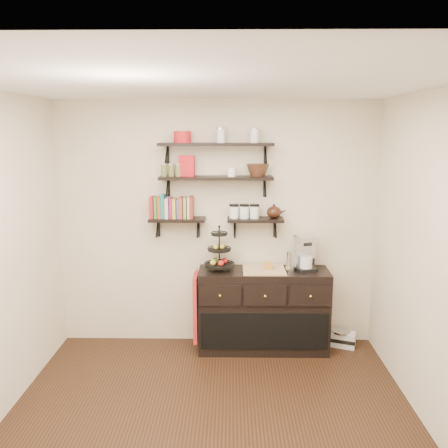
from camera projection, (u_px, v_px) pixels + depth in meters
The scene contains 22 objects.
floor at pixel (210, 433), 3.78m from camera, with size 3.50×3.50×0.00m, color black.
ceiling at pixel (208, 83), 3.26m from camera, with size 3.50×3.50×0.02m, color white.
back_wall at pixel (217, 225), 5.24m from camera, with size 3.50×0.02×2.70m, color #EEE3C9.
right_wall at pixel (446, 272), 3.50m from camera, with size 0.02×3.50×2.70m, color #EEE3C9.
shelf_top at pixel (216, 145), 4.94m from camera, with size 1.20×0.27×0.23m.
shelf_mid at pixel (216, 178), 5.01m from camera, with size 1.20×0.27×0.23m.
shelf_low_left at pixel (177, 220), 5.11m from camera, with size 0.60×0.25×0.23m.
shelf_low_right at pixel (255, 220), 5.10m from camera, with size 0.60×0.25×0.23m.
cookbooks at pixel (172, 207), 5.09m from camera, with size 0.43×0.15×0.26m.
glass_canisters at pixel (244, 212), 5.08m from camera, with size 0.32×0.10×0.13m.
sideboard at pixel (263, 310), 5.17m from camera, with size 1.40×0.50×0.92m.
fruit_stand at pixel (220, 256), 5.07m from camera, with size 0.32×0.32×0.47m.
candle at pixel (268, 265), 5.08m from camera, with size 0.08×0.08×0.08m, color #A36F25.
coffee_maker at pixel (306, 253), 5.07m from camera, with size 0.25×0.25×0.38m.
thermal_carafe at pixel (291, 261), 5.04m from camera, with size 0.11×0.11×0.22m, color silver.
apron at pixel (196, 307), 5.07m from camera, with size 0.04×0.31×0.72m, color #A72912.
radio at pixel (341, 338), 5.30m from camera, with size 0.35×0.27×0.19m.
recipe_box at pixel (187, 166), 4.98m from camera, with size 0.16×0.06×0.22m, color red.
walnut_bowl at pixel (258, 170), 4.98m from camera, with size 0.24×0.24×0.13m, color black, non-canonical shape.
ramekins at pixel (232, 172), 4.99m from camera, with size 0.09×0.09×0.10m, color white.
teapot at pixel (274, 211), 5.08m from camera, with size 0.21×0.16×0.16m, color black, non-canonical shape.
red_pot at pixel (182, 137), 4.92m from camera, with size 0.18×0.18×0.12m, color red.
Camera 1 is at (0.16, -3.38, 2.38)m, focal length 38.00 mm.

